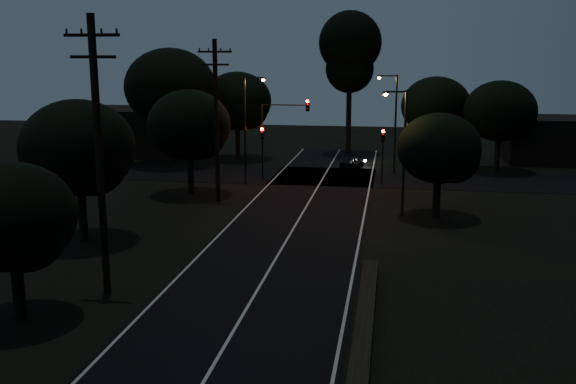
% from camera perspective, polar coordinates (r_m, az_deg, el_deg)
% --- Properties ---
extents(road_surface, '(60.00, 70.00, 0.03)m').
position_cam_1_polar(road_surface, '(40.77, 1.61, -1.37)').
color(road_surface, black).
rests_on(road_surface, ground).
extents(utility_pole_mid, '(2.20, 0.30, 11.00)m').
position_cam_1_polar(utility_pole_mid, '(26.04, -16.46, 3.35)').
color(utility_pole_mid, black).
rests_on(utility_pole_mid, ground).
extents(utility_pole_far, '(2.20, 0.30, 10.50)m').
position_cam_1_polar(utility_pole_far, '(41.93, -6.39, 6.52)').
color(utility_pole_far, black).
rests_on(utility_pole_far, ground).
extents(tree_left_b, '(4.56, 4.56, 5.80)m').
position_cam_1_polar(tree_left_b, '(24.65, -23.14, -2.30)').
color(tree_left_b, black).
rests_on(tree_left_b, ground).
extents(tree_left_c, '(5.81, 5.81, 7.33)m').
position_cam_1_polar(tree_left_c, '(34.18, -17.93, 3.52)').
color(tree_left_c, black).
rests_on(tree_left_c, ground).
extents(tree_left_d, '(5.70, 5.70, 7.24)m').
position_cam_1_polar(tree_left_d, '(44.46, -8.59, 5.74)').
color(tree_left_d, black).
rests_on(tree_left_d, ground).
extents(tree_far_nw, '(6.36, 6.36, 8.06)m').
position_cam_1_polar(tree_far_nw, '(59.89, -4.36, 7.92)').
color(tree_far_nw, black).
rests_on(tree_far_nw, ground).
extents(tree_far_w, '(7.97, 7.97, 10.16)m').
position_cam_1_polar(tree_far_w, '(57.34, -10.21, 8.98)').
color(tree_far_w, black).
rests_on(tree_far_w, ground).
extents(tree_far_ne, '(6.09, 6.09, 7.71)m').
position_cam_1_polar(tree_far_ne, '(58.39, 13.22, 7.31)').
color(tree_far_ne, black).
rests_on(tree_far_ne, ground).
extents(tree_far_e, '(5.91, 5.91, 7.50)m').
position_cam_1_polar(tree_far_e, '(56.00, 18.55, 6.69)').
color(tree_far_e, black).
rests_on(tree_far_e, ground).
extents(tree_right_a, '(4.90, 4.90, 6.23)m').
position_cam_1_polar(tree_right_a, '(38.60, 13.53, 3.62)').
color(tree_right_a, black).
rests_on(tree_right_a, ground).
extents(tall_pine, '(6.04, 6.04, 13.72)m').
position_cam_1_polar(tall_pine, '(63.35, 5.53, 12.35)').
color(tall_pine, black).
rests_on(tall_pine, ground).
extents(building_left, '(10.00, 8.00, 4.40)m').
position_cam_1_polar(building_left, '(65.68, -13.49, 5.34)').
color(building_left, black).
rests_on(building_left, ground).
extents(building_right, '(9.00, 7.00, 4.00)m').
position_cam_1_polar(building_right, '(63.40, 22.70, 4.33)').
color(building_right, black).
rests_on(building_right, ground).
extents(signal_left, '(0.28, 0.35, 4.10)m').
position_cam_1_polar(signal_left, '(49.62, -2.29, 4.35)').
color(signal_left, black).
rests_on(signal_left, ground).
extents(signal_right, '(0.28, 0.35, 4.10)m').
position_cam_1_polar(signal_right, '(48.64, 8.42, 4.07)').
color(signal_right, black).
rests_on(signal_right, ground).
extents(signal_mast, '(3.70, 0.35, 6.25)m').
position_cam_1_polar(signal_mast, '(49.14, -0.37, 6.04)').
color(signal_mast, black).
rests_on(signal_mast, ground).
extents(streetlight_a, '(1.66, 0.26, 8.00)m').
position_cam_1_polar(streetlight_a, '(47.63, -3.62, 6.19)').
color(streetlight_a, black).
rests_on(streetlight_a, ground).
extents(streetlight_b, '(1.66, 0.26, 8.00)m').
position_cam_1_polar(streetlight_b, '(52.42, 9.33, 6.59)').
color(streetlight_b, black).
rests_on(streetlight_b, ground).
extents(streetlight_c, '(1.46, 0.26, 7.50)m').
position_cam_1_polar(streetlight_c, '(38.54, 10.06, 4.23)').
color(streetlight_c, black).
rests_on(streetlight_c, ground).
extents(car, '(2.24, 3.34, 1.06)m').
position_cam_1_polar(car, '(55.03, 5.71, 2.62)').
color(car, black).
rests_on(car, ground).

